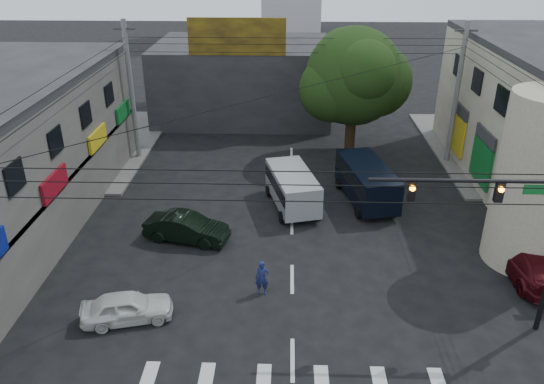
{
  "coord_description": "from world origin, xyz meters",
  "views": [
    {
      "loc": [
        -0.29,
        -17.57,
        13.84
      ],
      "look_at": [
        -0.96,
        4.0,
        3.34
      ],
      "focal_mm": 35.0,
      "sensor_mm": 36.0,
      "label": 1
    }
  ],
  "objects_px": {
    "white_compact": "(127,307)",
    "traffic_officer": "(262,278)",
    "utility_pole_far_left": "(132,92)",
    "street_tree": "(354,77)",
    "utility_pole_far_right": "(457,95)",
    "maroon_sedan": "(529,263)",
    "traffic_gantry": "(517,219)",
    "dark_sedan": "(187,228)",
    "silver_minivan": "(292,190)",
    "navy_van": "(366,184)"
  },
  "relations": [
    {
      "from": "white_compact",
      "to": "utility_pole_far_right",
      "type": "bearing_deg",
      "value": -59.01
    },
    {
      "from": "white_compact",
      "to": "traffic_officer",
      "type": "height_order",
      "value": "traffic_officer"
    },
    {
      "from": "traffic_gantry",
      "to": "dark_sedan",
      "type": "xyz_separation_m",
      "value": [
        -13.09,
        6.23,
        -4.14
      ]
    },
    {
      "from": "street_tree",
      "to": "utility_pole_far_left",
      "type": "xyz_separation_m",
      "value": [
        -14.5,
        -1.0,
        -0.87
      ]
    },
    {
      "from": "white_compact",
      "to": "utility_pole_far_left",
      "type": "bearing_deg",
      "value": -0.73
    },
    {
      "from": "navy_van",
      "to": "utility_pole_far_left",
      "type": "bearing_deg",
      "value": 55.78
    },
    {
      "from": "street_tree",
      "to": "navy_van",
      "type": "height_order",
      "value": "street_tree"
    },
    {
      "from": "traffic_gantry",
      "to": "silver_minivan",
      "type": "bearing_deg",
      "value": 127.95
    },
    {
      "from": "utility_pole_far_left",
      "to": "utility_pole_far_right",
      "type": "bearing_deg",
      "value": 0.0
    },
    {
      "from": "utility_pole_far_left",
      "to": "silver_minivan",
      "type": "relative_size",
      "value": 1.77
    },
    {
      "from": "traffic_gantry",
      "to": "traffic_officer",
      "type": "bearing_deg",
      "value": 168.11
    },
    {
      "from": "street_tree",
      "to": "navy_van",
      "type": "distance_m",
      "value": 8.37
    },
    {
      "from": "street_tree",
      "to": "traffic_gantry",
      "type": "xyz_separation_m",
      "value": [
        3.82,
        -18.0,
        -0.64
      ]
    },
    {
      "from": "utility_pole_far_right",
      "to": "traffic_officer",
      "type": "height_order",
      "value": "utility_pole_far_right"
    },
    {
      "from": "traffic_gantry",
      "to": "silver_minivan",
      "type": "distance_m",
      "value": 13.24
    },
    {
      "from": "traffic_gantry",
      "to": "utility_pole_far_right",
      "type": "distance_m",
      "value": 17.21
    },
    {
      "from": "utility_pole_far_left",
      "to": "street_tree",
      "type": "bearing_deg",
      "value": 3.95
    },
    {
      "from": "traffic_gantry",
      "to": "traffic_officer",
      "type": "xyz_separation_m",
      "value": [
        -9.11,
        1.92,
        -4.04
      ]
    },
    {
      "from": "white_compact",
      "to": "silver_minivan",
      "type": "distance_m",
      "value": 11.93
    },
    {
      "from": "utility_pole_far_right",
      "to": "utility_pole_far_left",
      "type": "bearing_deg",
      "value": 180.0
    },
    {
      "from": "utility_pole_far_right",
      "to": "white_compact",
      "type": "distance_m",
      "value": 24.37
    },
    {
      "from": "utility_pole_far_right",
      "to": "maroon_sedan",
      "type": "xyz_separation_m",
      "value": [
        0.0,
        -13.46,
        -3.88
      ]
    },
    {
      "from": "utility_pole_far_right",
      "to": "silver_minivan",
      "type": "relative_size",
      "value": 1.77
    },
    {
      "from": "traffic_gantry",
      "to": "silver_minivan",
      "type": "relative_size",
      "value": 1.39
    },
    {
      "from": "utility_pole_far_left",
      "to": "silver_minivan",
      "type": "xyz_separation_m",
      "value": [
        10.52,
        -7.0,
        -3.56
      ]
    },
    {
      "from": "street_tree",
      "to": "silver_minivan",
      "type": "xyz_separation_m",
      "value": [
        -3.98,
        -8.0,
        -4.43
      ]
    },
    {
      "from": "silver_minivan",
      "to": "navy_van",
      "type": "bearing_deg",
      "value": -92.98
    },
    {
      "from": "traffic_gantry",
      "to": "navy_van",
      "type": "relative_size",
      "value": 1.23
    },
    {
      "from": "navy_van",
      "to": "white_compact",
      "type": "bearing_deg",
      "value": 123.54
    },
    {
      "from": "street_tree",
      "to": "silver_minivan",
      "type": "relative_size",
      "value": 1.68
    },
    {
      "from": "utility_pole_far_right",
      "to": "maroon_sedan",
      "type": "height_order",
      "value": "utility_pole_far_right"
    },
    {
      "from": "traffic_gantry",
      "to": "utility_pole_far_left",
      "type": "distance_m",
      "value": 25.0
    },
    {
      "from": "white_compact",
      "to": "navy_van",
      "type": "relative_size",
      "value": 0.65
    },
    {
      "from": "maroon_sedan",
      "to": "white_compact",
      "type": "bearing_deg",
      "value": 9.29
    },
    {
      "from": "street_tree",
      "to": "utility_pole_far_left",
      "type": "bearing_deg",
      "value": -176.05
    },
    {
      "from": "utility_pole_far_left",
      "to": "maroon_sedan",
      "type": "height_order",
      "value": "utility_pole_far_left"
    },
    {
      "from": "silver_minivan",
      "to": "navy_van",
      "type": "relative_size",
      "value": 0.89
    },
    {
      "from": "street_tree",
      "to": "maroon_sedan",
      "type": "relative_size",
      "value": 1.73
    },
    {
      "from": "dark_sedan",
      "to": "traffic_officer",
      "type": "bearing_deg",
      "value": -124.28
    },
    {
      "from": "maroon_sedan",
      "to": "silver_minivan",
      "type": "bearing_deg",
      "value": -33.98
    },
    {
      "from": "maroon_sedan",
      "to": "navy_van",
      "type": "bearing_deg",
      "value": -51.73
    },
    {
      "from": "utility_pole_far_right",
      "to": "white_compact",
      "type": "height_order",
      "value": "utility_pole_far_right"
    },
    {
      "from": "silver_minivan",
      "to": "navy_van",
      "type": "height_order",
      "value": "navy_van"
    },
    {
      "from": "street_tree",
      "to": "utility_pole_far_left",
      "type": "height_order",
      "value": "utility_pole_far_left"
    },
    {
      "from": "street_tree",
      "to": "utility_pole_far_right",
      "type": "bearing_deg",
      "value": -8.75
    },
    {
      "from": "utility_pole_far_left",
      "to": "utility_pole_far_right",
      "type": "relative_size",
      "value": 1.0
    },
    {
      "from": "street_tree",
      "to": "traffic_gantry",
      "type": "distance_m",
      "value": 18.42
    },
    {
      "from": "traffic_gantry",
      "to": "utility_pole_far_right",
      "type": "xyz_separation_m",
      "value": [
        2.68,
        17.0,
        -0.23
      ]
    },
    {
      "from": "navy_van",
      "to": "traffic_officer",
      "type": "xyz_separation_m",
      "value": [
        -5.51,
        -8.95,
        -0.31
      ]
    },
    {
      "from": "street_tree",
      "to": "white_compact",
      "type": "relative_size",
      "value": 2.29
    }
  ]
}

